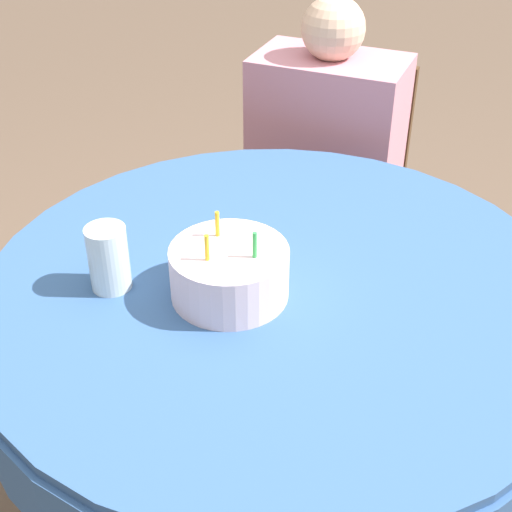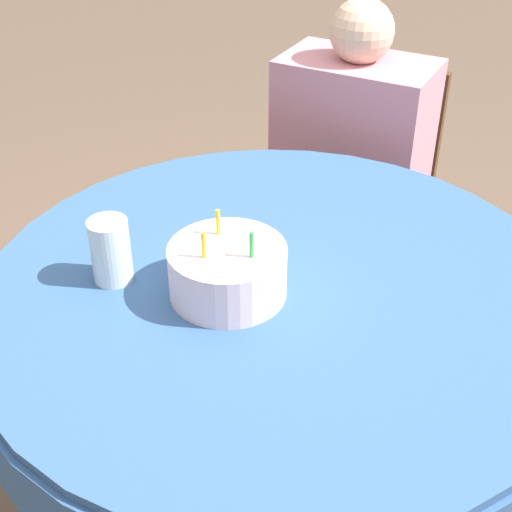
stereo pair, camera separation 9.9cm
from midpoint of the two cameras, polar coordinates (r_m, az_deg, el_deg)
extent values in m
cylinder|color=#335689|center=(1.36, 3.82, -2.28)|extent=(1.13, 1.13, 0.02)
cylinder|color=#335689|center=(1.41, 3.70, -4.88)|extent=(1.15, 1.15, 0.14)
cylinder|color=#A37A4C|center=(1.54, -12.27, -18.11)|extent=(0.05, 0.05, 0.76)
cylinder|color=#A37A4C|center=(1.92, -2.75, -4.48)|extent=(0.05, 0.05, 0.76)
cylinder|color=#A37A4C|center=(1.82, 15.89, -8.63)|extent=(0.05, 0.05, 0.76)
cube|color=#4C331E|center=(2.24, 8.45, 2.42)|extent=(0.51, 0.51, 0.04)
cube|color=#4C331E|center=(2.31, 10.85, 9.82)|extent=(0.41, 0.08, 0.44)
cylinder|color=#4C331E|center=(2.27, 1.53, -3.23)|extent=(0.04, 0.04, 0.39)
cylinder|color=#4C331E|center=(2.16, 10.98, -6.18)|extent=(0.04, 0.04, 0.39)
cylinder|color=#4C331E|center=(2.57, 5.54, 1.52)|extent=(0.04, 0.04, 0.39)
cylinder|color=#4C331E|center=(2.47, 13.96, -0.86)|extent=(0.04, 0.04, 0.39)
cylinder|color=#DBB293|center=(2.24, 3.92, -3.25)|extent=(0.09, 0.09, 0.43)
cylinder|color=#DBB293|center=(2.19, 8.91, -4.79)|extent=(0.09, 0.09, 0.43)
cube|color=#C67F8E|center=(2.11, 9.06, 8.69)|extent=(0.45, 0.31, 0.51)
sphere|color=#DBB293|center=(1.99, 9.94, 17.29)|extent=(0.17, 0.17, 0.17)
cylinder|color=silver|center=(1.29, -0.10, -1.28)|extent=(0.22, 0.22, 0.10)
cylinder|color=green|center=(1.23, 1.94, 0.85)|extent=(0.01, 0.01, 0.05)
cylinder|color=gold|center=(1.29, -0.87, 2.68)|extent=(0.01, 0.01, 0.05)
cylinder|color=gold|center=(1.23, -1.91, 0.81)|extent=(0.01, 0.01, 0.05)
cylinder|color=silver|center=(1.34, -9.50, 0.37)|extent=(0.08, 0.08, 0.13)
camera|label=1|loc=(0.05, -87.85, 1.46)|focal=50.00mm
camera|label=2|loc=(0.05, 92.15, -1.46)|focal=50.00mm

